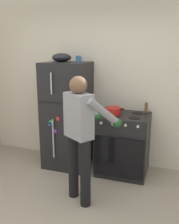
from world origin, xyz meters
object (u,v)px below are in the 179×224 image
object	(u,v)px
stove_range	(123,144)
pepper_mill	(146,108)
person_cook	(82,129)
red_pot	(113,111)
refrigerator	(68,115)
mixing_bowl	(62,57)
coffee_mug	(79,59)

from	to	relation	value
stove_range	pepper_mill	world-z (taller)	pepper_mill
person_cook	red_pot	size ratio (longest dim) A/B	4.74
refrigerator	red_pot	xyz separation A→B (m)	(0.77, -0.05, 0.15)
pepper_mill	mixing_bowl	distance (m)	1.52
person_cook	mixing_bowl	xyz separation A→B (m)	(-0.67, 0.91, 0.81)
pepper_mill	mixing_bowl	world-z (taller)	mixing_bowl
stove_range	pepper_mill	size ratio (longest dim) A/B	6.02
mixing_bowl	coffee_mug	bearing A→B (deg)	10.78
stove_range	person_cook	size ratio (longest dim) A/B	0.59
refrigerator	pepper_mill	xyz separation A→B (m)	(1.23, 0.20, 0.17)
refrigerator	person_cook	xyz separation A→B (m)	(0.59, -0.91, 0.11)
stove_range	coffee_mug	bearing A→B (deg)	175.36
red_pot	pepper_mill	distance (m)	0.52
red_pot	coffee_mug	bearing A→B (deg)	170.28
coffee_mug	mixing_bowl	distance (m)	0.27
red_pot	coffee_mug	world-z (taller)	coffee_mug
pepper_mill	refrigerator	bearing A→B (deg)	-170.72
coffee_mug	pepper_mill	world-z (taller)	coffee_mug
person_cook	pepper_mill	world-z (taller)	person_cook
refrigerator	person_cook	bearing A→B (deg)	-57.17
stove_range	coffee_mug	distance (m)	1.48
red_pot	refrigerator	bearing A→B (deg)	176.29
stove_range	pepper_mill	bearing A→B (deg)	35.04
stove_range	coffee_mug	xyz separation A→B (m)	(-0.74, 0.06, 1.28)
stove_range	red_pot	distance (m)	0.55
red_pot	person_cook	bearing A→B (deg)	-101.75
refrigerator	mixing_bowl	xyz separation A→B (m)	(-0.08, 0.00, 0.92)
red_pot	stove_range	bearing A→B (deg)	13.92
refrigerator	coffee_mug	xyz separation A→B (m)	(0.18, 0.05, 0.90)
coffee_mug	mixing_bowl	xyz separation A→B (m)	(-0.26, -0.05, 0.02)
refrigerator	red_pot	size ratio (longest dim) A/B	5.03
refrigerator	coffee_mug	world-z (taller)	coffee_mug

